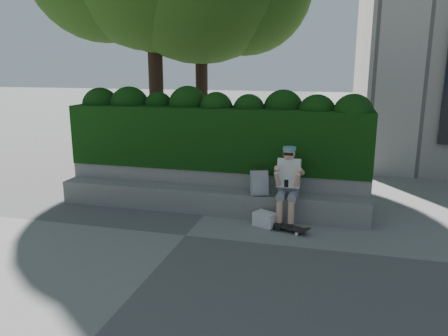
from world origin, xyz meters
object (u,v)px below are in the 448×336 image
(skateboard, at_px, (284,226))
(person, at_px, (288,182))
(backpack_ground, at_px, (265,219))
(backpack_plaid, at_px, (259,183))

(skateboard, bearing_deg, person, 113.60)
(person, height_order, backpack_ground, person)
(backpack_ground, bearing_deg, skateboard, 7.74)
(backpack_plaid, bearing_deg, person, -29.44)
(skateboard, bearing_deg, backpack_ground, -175.79)
(person, height_order, skateboard, person)
(skateboard, relative_size, backpack_ground, 2.17)
(skateboard, height_order, backpack_ground, backpack_ground)
(backpack_plaid, relative_size, backpack_ground, 1.20)
(skateboard, xyz_separation_m, backpack_ground, (-0.36, 0.12, 0.05))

